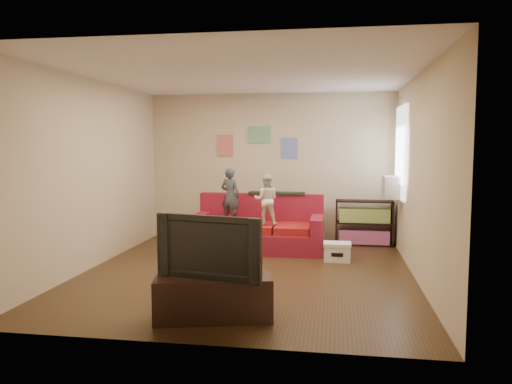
# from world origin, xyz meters

# --- Properties ---
(room_shell) EXTENTS (4.52, 5.02, 2.72)m
(room_shell) POSITION_xyz_m (0.00, 0.00, 1.35)
(room_shell) COLOR #412C18
(room_shell) RESTS_ON ground
(sofa) EXTENTS (2.16, 0.99, 0.95)m
(sofa) POSITION_xyz_m (-0.08, 1.59, 0.32)
(sofa) COLOR maroon
(sofa) RESTS_ON ground
(child_a) EXTENTS (0.39, 0.31, 0.93)m
(child_a) POSITION_xyz_m (-0.53, 1.41, 0.92)
(child_a) COLOR #32373E
(child_a) RESTS_ON sofa
(child_b) EXTENTS (0.43, 0.35, 0.83)m
(child_b) POSITION_xyz_m (0.07, 1.41, 0.87)
(child_b) COLOR silver
(child_b) RESTS_ON sofa
(coffee_table) EXTENTS (1.07, 0.59, 0.48)m
(coffee_table) POSITION_xyz_m (-0.71, 0.91, 0.41)
(coffee_table) COLOR tan
(coffee_table) RESTS_ON ground
(remote) EXTENTS (0.20, 0.15, 0.02)m
(remote) POSITION_xyz_m (-0.96, 0.79, 0.49)
(remote) COLOR black
(remote) RESTS_ON coffee_table
(game_controller) EXTENTS (0.15, 0.08, 0.03)m
(game_controller) POSITION_xyz_m (-0.51, 0.96, 0.50)
(game_controller) COLOR silver
(game_controller) RESTS_ON coffee_table
(bookshelf) EXTENTS (0.99, 0.30, 0.79)m
(bookshelf) POSITION_xyz_m (1.70, 2.23, 0.35)
(bookshelf) COLOR black
(bookshelf) RESTS_ON ground
(window) EXTENTS (0.04, 1.08, 1.48)m
(window) POSITION_xyz_m (2.22, 1.65, 1.64)
(window) COLOR white
(window) RESTS_ON room_shell
(ac_unit) EXTENTS (0.28, 0.55, 0.35)m
(ac_unit) POSITION_xyz_m (2.10, 1.65, 1.08)
(ac_unit) COLOR #B7B2A3
(ac_unit) RESTS_ON window
(artwork_left) EXTENTS (0.30, 0.01, 0.40)m
(artwork_left) POSITION_xyz_m (-0.85, 2.48, 1.75)
(artwork_left) COLOR #D87266
(artwork_left) RESTS_ON room_shell
(artwork_center) EXTENTS (0.42, 0.01, 0.32)m
(artwork_center) POSITION_xyz_m (-0.20, 2.48, 1.95)
(artwork_center) COLOR #72B27F
(artwork_center) RESTS_ON room_shell
(artwork_right) EXTENTS (0.30, 0.01, 0.38)m
(artwork_right) POSITION_xyz_m (0.35, 2.48, 1.70)
(artwork_right) COLOR #727FCC
(artwork_right) RESTS_ON room_shell
(file_box) EXTENTS (0.41, 0.31, 0.28)m
(file_box) POSITION_xyz_m (1.23, 0.92, 0.14)
(file_box) COLOR white
(file_box) RESTS_ON ground
(tv_stand) EXTENTS (1.24, 0.66, 0.44)m
(tv_stand) POSITION_xyz_m (-0.01, -1.86, 0.22)
(tv_stand) COLOR #35221B
(tv_stand) RESTS_ON ground
(television) EXTENTS (1.12, 0.36, 0.64)m
(television) POSITION_xyz_m (-0.01, -1.86, 0.76)
(television) COLOR black
(television) RESTS_ON tv_stand
(tissue) EXTENTS (0.12, 0.12, 0.09)m
(tissue) POSITION_xyz_m (0.61, 1.32, 0.05)
(tissue) COLOR silver
(tissue) RESTS_ON ground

